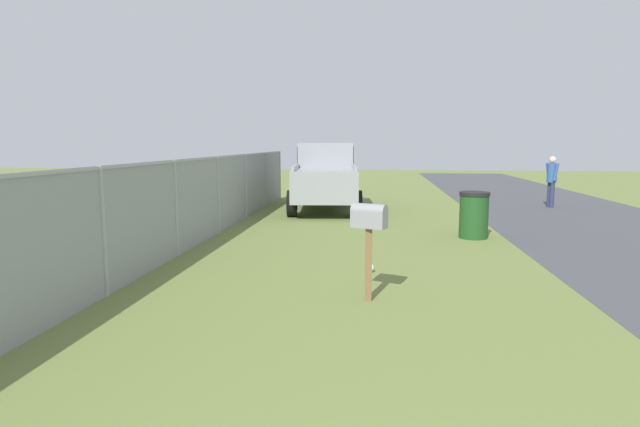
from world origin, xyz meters
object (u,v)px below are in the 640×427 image
at_px(pickup_truck, 326,174).
at_px(trash_bin, 474,215).
at_px(pedestrian, 552,178).
at_px(mailbox, 369,224).

bearing_deg(pickup_truck, trash_bin, -145.84).
bearing_deg(pedestrian, pickup_truck, -8.86).
xyz_separation_m(mailbox, pedestrian, (10.67, -5.71, -0.07)).
height_order(trash_bin, pedestrian, pedestrian).
xyz_separation_m(mailbox, trash_bin, (4.82, -2.22, -0.52)).
relative_size(mailbox, pedestrian, 0.78).
distance_m(trash_bin, pedestrian, 6.82).
bearing_deg(pedestrian, mailbox, 43.46).
distance_m(mailbox, pickup_truck, 9.58).
xyz_separation_m(pickup_truck, pedestrian, (1.22, -7.25, -0.14)).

